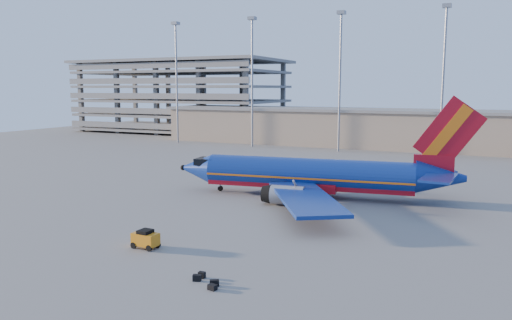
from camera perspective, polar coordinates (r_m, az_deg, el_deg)
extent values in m
plane|color=slate|center=(61.51, 2.28, -4.11)|extent=(220.00, 220.00, 0.00)
cube|color=gray|center=(114.60, 18.31, 3.21)|extent=(120.00, 15.00, 8.00)
cube|color=slate|center=(114.35, 18.40, 5.31)|extent=(122.00, 16.00, 0.60)
cube|color=slate|center=(155.41, -8.39, 3.63)|extent=(60.00, 30.00, 0.70)
cube|color=slate|center=(155.14, -8.42, 5.17)|extent=(60.00, 30.00, 0.70)
cube|color=slate|center=(154.98, -8.45, 6.72)|extent=(60.00, 30.00, 0.70)
cube|color=slate|center=(154.94, -8.49, 8.28)|extent=(60.00, 30.00, 0.70)
cube|color=slate|center=(155.01, -8.52, 9.83)|extent=(60.00, 30.00, 0.70)
cube|color=slate|center=(155.14, -8.54, 11.01)|extent=(62.00, 32.00, 0.80)
cube|color=slate|center=(165.98, -5.98, 7.24)|extent=(1.20, 1.20, 21.00)
cylinder|color=gray|center=(122.21, -9.04, 8.50)|extent=(0.44, 0.44, 28.00)
cube|color=gray|center=(123.15, -9.20, 15.17)|extent=(1.60, 1.60, 0.70)
cylinder|color=gray|center=(112.31, -0.44, 8.64)|extent=(0.44, 0.44, 28.00)
cube|color=gray|center=(113.33, -0.45, 15.89)|extent=(1.60, 1.60, 0.70)
cylinder|color=gray|center=(105.31, 9.55, 8.56)|extent=(0.44, 0.44, 28.00)
cube|color=gray|center=(106.40, 9.74, 16.28)|extent=(1.60, 1.60, 0.70)
cylinder|color=gray|center=(101.82, 20.58, 8.17)|extent=(0.44, 0.44, 28.00)
cube|color=gray|center=(102.95, 20.99, 16.15)|extent=(1.60, 1.60, 0.70)
cylinder|color=navy|center=(60.86, 5.96, -1.60)|extent=(25.21, 7.19, 3.84)
cube|color=maroon|center=(61.03, 5.95, -2.51)|extent=(25.11, 6.47, 1.35)
cube|color=orange|center=(60.90, 5.96, -1.84)|extent=(25.22, 7.23, 0.23)
cone|color=navy|center=(65.23, -6.76, -0.95)|extent=(4.84, 4.40, 3.84)
cube|color=black|center=(64.55, -5.68, -0.14)|extent=(2.84, 3.01, 0.83)
cone|color=navy|center=(59.81, 20.37, -1.89)|extent=(5.87, 4.54, 3.84)
cube|color=maroon|center=(59.55, 19.64, -0.53)|extent=(4.40, 1.16, 2.28)
cube|color=maroon|center=(59.22, 21.21, 2.89)|extent=(7.60, 1.36, 8.29)
cube|color=orange|center=(59.21, 21.01, 2.90)|extent=(5.08, 1.12, 6.50)
cube|color=navy|center=(63.18, 19.85, -0.82)|extent=(5.18, 7.31, 0.23)
cube|color=navy|center=(56.21, 20.17, -1.90)|extent=(3.59, 6.86, 0.23)
cube|color=navy|center=(69.64, 8.67, -1.19)|extent=(9.48, 16.90, 0.36)
cube|color=navy|center=(51.94, 5.67, -4.33)|extent=(12.89, 16.41, 0.36)
cube|color=maroon|center=(61.01, 6.42, -2.92)|extent=(6.72, 4.86, 1.04)
cylinder|color=gray|center=(66.59, 5.79, -2.15)|extent=(4.00, 2.67, 2.18)
cylinder|color=gray|center=(56.24, 3.62, -4.05)|extent=(4.00, 2.67, 2.18)
cylinder|color=gray|center=(64.40, -4.10, -3.05)|extent=(0.28, 0.28, 1.14)
cylinder|color=black|center=(64.45, -4.10, -3.26)|extent=(0.69, 0.35, 0.66)
cylinder|color=black|center=(63.64, 7.78, -3.37)|extent=(0.94, 0.68, 0.87)
cylinder|color=black|center=(58.43, 6.91, -4.39)|extent=(0.94, 0.68, 0.87)
cube|color=orange|center=(42.65, -12.52, -8.82)|extent=(2.19, 1.31, 1.02)
cube|color=black|center=(42.47, -12.54, -8.03)|extent=(1.07, 1.16, 0.36)
cylinder|color=black|center=(43.70, -12.85, -9.09)|extent=(0.54, 0.21, 0.53)
cylinder|color=black|center=(42.90, -13.83, -9.45)|extent=(0.54, 0.21, 0.53)
cylinder|color=black|center=(42.71, -11.16, -9.45)|extent=(0.54, 0.21, 0.53)
cylinder|color=black|center=(41.89, -12.13, -9.83)|extent=(0.54, 0.21, 0.53)
cube|color=black|center=(35.80, -6.21, -12.93)|extent=(0.48, 0.34, 0.44)
cube|color=black|center=(34.39, -4.78, -13.82)|extent=(0.70, 0.58, 0.43)
cube|color=black|center=(33.81, -5.01, -14.28)|extent=(0.62, 0.50, 0.36)
cube|color=black|center=(35.32, -6.76, -13.23)|extent=(0.64, 0.48, 0.45)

